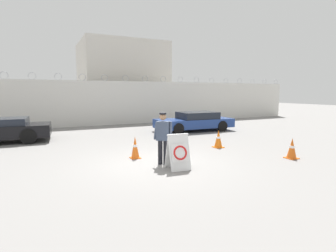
% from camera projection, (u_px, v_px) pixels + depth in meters
% --- Properties ---
extents(ground_plane, '(90.00, 90.00, 0.00)m').
position_uv_depth(ground_plane, '(157.00, 164.00, 8.75)').
color(ground_plane, gray).
extents(perimeter_wall, '(36.00, 0.30, 3.63)m').
position_uv_depth(perimeter_wall, '(95.00, 103.00, 18.51)').
color(perimeter_wall, silver).
rests_on(perimeter_wall, ground_plane).
extents(building_block, '(7.28, 6.35, 6.82)m').
position_uv_depth(building_block, '(122.00, 81.00, 24.52)').
color(building_block, beige).
rests_on(building_block, ground_plane).
extents(barricade_sign, '(0.70, 0.69, 1.10)m').
position_uv_depth(barricade_sign, '(178.00, 152.00, 8.06)').
color(barricade_sign, white).
rests_on(barricade_sign, ground_plane).
extents(security_guard, '(0.53, 0.61, 1.71)m').
position_uv_depth(security_guard, '(163.00, 136.00, 8.54)').
color(security_guard, black).
rests_on(security_guard, ground_plane).
extents(traffic_cone_near, '(0.40, 0.40, 0.76)m').
position_uv_depth(traffic_cone_near, '(218.00, 139.00, 11.26)').
color(traffic_cone_near, orange).
rests_on(traffic_cone_near, ground_plane).
extents(traffic_cone_mid, '(0.34, 0.34, 0.80)m').
position_uv_depth(traffic_cone_mid, '(135.00, 147.00, 9.41)').
color(traffic_cone_mid, orange).
rests_on(traffic_cone_mid, ground_plane).
extents(traffic_cone_far, '(0.39, 0.39, 0.74)m').
position_uv_depth(traffic_cone_far, '(292.00, 148.00, 9.39)').
color(traffic_cone_far, orange).
rests_on(traffic_cone_far, ground_plane).
extents(parked_car_far_side, '(4.82, 2.09, 1.17)m').
position_uv_depth(parked_car_far_side, '(195.00, 121.00, 16.08)').
color(parked_car_far_side, black).
rests_on(parked_car_far_side, ground_plane).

